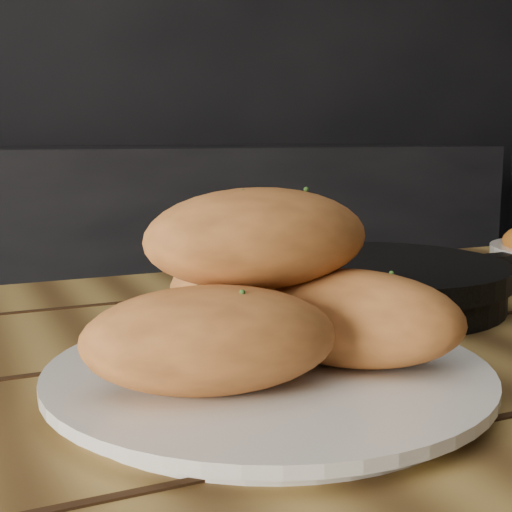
{
  "coord_description": "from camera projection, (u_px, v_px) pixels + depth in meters",
  "views": [
    {
      "loc": [
        0.22,
        0.15,
        0.92
      ],
      "look_at": [
        0.42,
        0.59,
        0.84
      ],
      "focal_mm": 50.0,
      "sensor_mm": 36.0,
      "label": 1
    }
  ],
  "objects": [
    {
      "name": "skillet",
      "position": [
        372.0,
        282.0,
        0.73
      ],
      "size": [
        0.42,
        0.28,
        0.05
      ],
      "color": "black",
      "rests_on": "table"
    },
    {
      "name": "plate",
      "position": [
        268.0,
        377.0,
        0.49
      ],
      "size": [
        0.3,
        0.3,
        0.02
      ],
      "color": "white",
      "rests_on": "table"
    },
    {
      "name": "table",
      "position": [
        479.0,
        469.0,
        0.57
      ],
      "size": [
        1.57,
        0.9,
        0.75
      ],
      "color": "olive",
      "rests_on": "ground"
    },
    {
      "name": "bread_rolls",
      "position": [
        263.0,
        299.0,
        0.47
      ],
      "size": [
        0.27,
        0.23,
        0.12
      ],
      "color": "#CD7839",
      "rests_on": "plate"
    }
  ]
}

